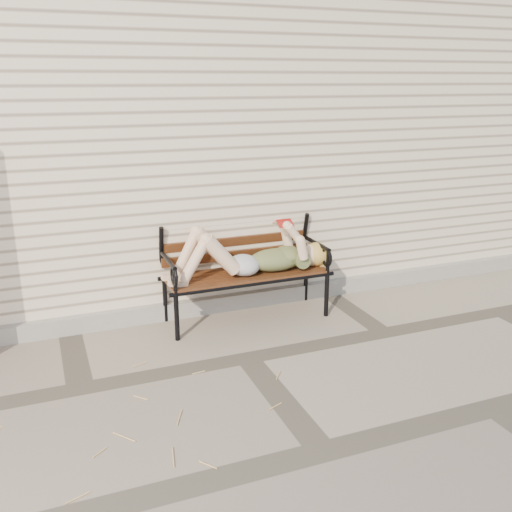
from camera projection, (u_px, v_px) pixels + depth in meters
name	position (u px, v px, depth m)	size (l,w,h in m)	color
ground	(247.00, 358.00, 4.43)	(80.00, 80.00, 0.00)	gray
house_wall	(156.00, 130.00, 6.64)	(8.00, 4.00, 3.00)	#F4DFBF
foundation_strip	(210.00, 305.00, 5.27)	(8.00, 0.10, 0.15)	#AAA49A
garden_bench	(243.00, 255.00, 5.08)	(1.58, 0.63, 1.02)	black
reading_woman	(249.00, 255.00, 4.96)	(1.49, 0.34, 0.47)	#093341
straw_scatter	(92.00, 452.00, 3.30)	(2.81, 1.40, 0.01)	tan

